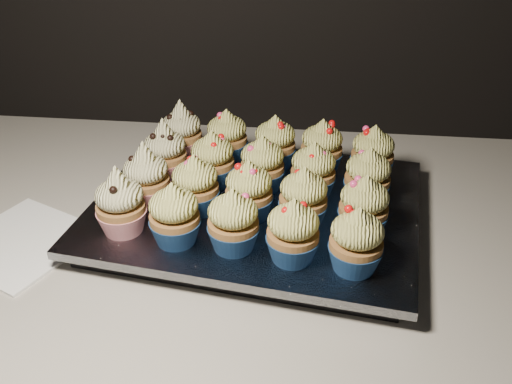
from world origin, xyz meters
The scene contains 24 objects.
worktop centered at (0.00, 1.70, 0.88)m, with size 2.44×0.64×0.04m, color beige.
napkin centered at (-0.40, 1.60, 0.90)m, with size 0.16×0.16×0.00m, color white.
baking_tray centered at (-0.09, 1.69, 0.91)m, with size 0.40×0.31×0.02m, color black.
foil_lining centered at (-0.09, 1.69, 0.93)m, with size 0.44×0.34×0.01m, color silver.
cupcake_0 centered at (-0.25, 1.60, 0.97)m, with size 0.06×0.06×0.10m.
cupcake_1 centered at (-0.18, 1.59, 0.97)m, with size 0.06×0.06×0.08m.
cupcake_2 centered at (-0.11, 1.58, 0.97)m, with size 0.06×0.06×0.08m.
cupcake_3 centered at (-0.03, 1.57, 0.97)m, with size 0.06×0.06×0.08m.
cupcake_4 centered at (0.04, 1.56, 0.97)m, with size 0.06×0.06×0.08m.
cupcake_5 centered at (-0.24, 1.67, 0.97)m, with size 0.06×0.06×0.10m.
cupcake_6 centered at (-0.17, 1.66, 0.97)m, with size 0.06×0.06×0.08m.
cupcake_7 centered at (-0.10, 1.65, 0.97)m, with size 0.06×0.06×0.08m.
cupcake_8 centered at (-0.03, 1.64, 0.97)m, with size 0.06×0.06×0.08m.
cupcake_9 centered at (0.05, 1.63, 0.97)m, with size 0.06×0.06×0.08m.
cupcake_10 centered at (-0.23, 1.74, 0.97)m, with size 0.06×0.06×0.10m.
cupcake_11 centered at (-0.16, 1.73, 0.97)m, with size 0.06×0.06×0.08m.
cupcake_12 centered at (-0.09, 1.73, 0.97)m, with size 0.06×0.06×0.08m.
cupcake_13 centered at (-0.01, 1.72, 0.97)m, with size 0.06×0.06×0.08m.
cupcake_14 centered at (0.06, 1.71, 0.97)m, with size 0.06×0.06×0.08m.
cupcake_15 centered at (-0.22, 1.81, 0.97)m, with size 0.06×0.06×0.10m.
cupcake_16 centered at (-0.15, 1.81, 0.97)m, with size 0.06×0.06×0.08m.
cupcake_17 centered at (-0.07, 1.79, 0.97)m, with size 0.06×0.06×0.08m.
cupcake_18 centered at (0.00, 1.79, 0.97)m, with size 0.06×0.06×0.08m.
cupcake_19 centered at (0.07, 1.78, 0.97)m, with size 0.06×0.06×0.08m.
Camera 1 is at (-0.02, 1.03, 1.36)m, focal length 40.00 mm.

